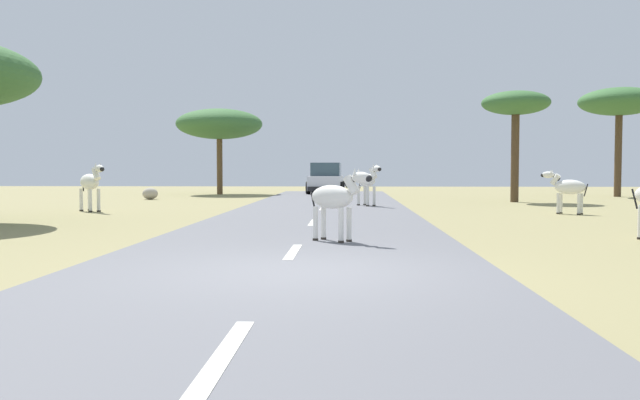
{
  "coord_description": "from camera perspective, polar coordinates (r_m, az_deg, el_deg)",
  "views": [
    {
      "loc": [
        0.59,
        -8.78,
        1.42
      ],
      "look_at": [
        -0.18,
        8.56,
        0.6
      ],
      "focal_mm": 36.76,
      "sensor_mm": 36.0,
      "label": 1
    }
  ],
  "objects": [
    {
      "name": "ground_plane",
      "position": [
        8.91,
        -1.32,
        -6.49
      ],
      "size": [
        90.0,
        90.0,
        0.0
      ],
      "primitive_type": "plane",
      "color": "#8E8456"
    },
    {
      "name": "road",
      "position": [
        8.94,
        -3.46,
        -6.31
      ],
      "size": [
        6.0,
        64.0,
        0.05
      ],
      "primitive_type": "cube",
      "color": "slate",
      "rests_on": "ground_plane"
    },
    {
      "name": "lane_markings",
      "position": [
        7.95,
        -4.21,
        -7.24
      ],
      "size": [
        0.16,
        56.0,
        0.01
      ],
      "color": "silver",
      "rests_on": "road"
    },
    {
      "name": "zebra_0",
      "position": [
        24.5,
        4.16,
        1.68
      ],
      "size": [
        1.01,
        1.55,
        1.58
      ],
      "rotation": [
        0.0,
        0.0,
        3.62
      ],
      "color": "silver",
      "rests_on": "road"
    },
    {
      "name": "zebra_1",
      "position": [
        23.23,
        -19.33,
        1.44
      ],
      "size": [
        1.38,
        1.39,
        1.64
      ],
      "rotation": [
        0.0,
        0.0,
        3.92
      ],
      "color": "silver",
      "rests_on": "ground_plane"
    },
    {
      "name": "zebra_2",
      "position": [
        12.41,
        1.36,
        0.17
      ],
      "size": [
        1.27,
        1.06,
        1.39
      ],
      "rotation": [
        0.0,
        0.0,
        4.06
      ],
      "color": "silver",
      "rests_on": "road"
    },
    {
      "name": "zebra_3",
      "position": [
        22.11,
        20.73,
        1.02
      ],
      "size": [
        1.3,
        1.06,
        1.41
      ],
      "rotation": [
        0.0,
        0.0,
        0.93
      ],
      "color": "silver",
      "rests_on": "ground_plane"
    },
    {
      "name": "car_0",
      "position": [
        37.57,
        0.52,
        1.82
      ],
      "size": [
        2.13,
        4.39,
        1.74
      ],
      "rotation": [
        0.0,
        0.0,
        3.11
      ],
      "color": "silver",
      "rests_on": "road"
    },
    {
      "name": "tree_0",
      "position": [
        37.22,
        24.61,
        7.71
      ],
      "size": [
        4.04,
        4.04,
        5.6
      ],
      "color": "#4C3823",
      "rests_on": "ground_plane"
    },
    {
      "name": "tree_2",
      "position": [
        37.61,
        -8.75,
        6.52
      ],
      "size": [
        4.85,
        4.85,
        4.82
      ],
      "color": "brown",
      "rests_on": "ground_plane"
    },
    {
      "name": "tree_4",
      "position": [
        29.63,
        16.67,
        7.88
      ],
      "size": [
        2.9,
        2.9,
        4.78
      ],
      "color": "#4C3823",
      "rests_on": "ground_plane"
    },
    {
      "name": "rock_0",
      "position": [
        31.79,
        -14.56,
        0.54
      ],
      "size": [
        0.72,
        0.59,
        0.55
      ],
      "primitive_type": "ellipsoid",
      "color": "#A89E8C",
      "rests_on": "ground_plane"
    }
  ]
}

